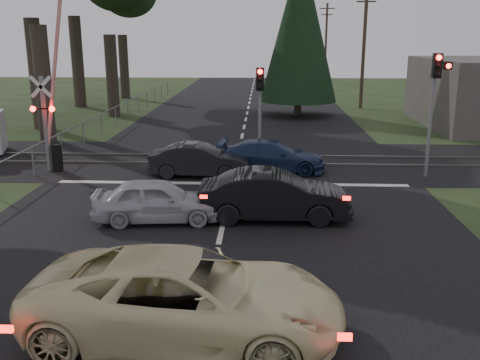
# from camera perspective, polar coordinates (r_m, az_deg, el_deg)

# --- Properties ---
(ground) EXTENTS (120.00, 120.00, 0.00)m
(ground) POSITION_cam_1_polar(r_m,az_deg,el_deg) (12.16, -3.18, -10.81)
(ground) COLOR #263216
(ground) RESTS_ON ground
(road) EXTENTS (14.00, 100.00, 0.01)m
(road) POSITION_cam_1_polar(r_m,az_deg,el_deg) (21.57, -0.61, 0.89)
(road) COLOR black
(road) RESTS_ON ground
(rail_corridor) EXTENTS (120.00, 8.00, 0.01)m
(rail_corridor) POSITION_cam_1_polar(r_m,az_deg,el_deg) (23.51, -0.35, 2.09)
(rail_corridor) COLOR black
(rail_corridor) RESTS_ON ground
(stop_line) EXTENTS (13.00, 0.35, 0.00)m
(stop_line) POSITION_cam_1_polar(r_m,az_deg,el_deg) (19.83, -0.89, -0.37)
(stop_line) COLOR silver
(stop_line) RESTS_ON ground
(rail_near) EXTENTS (120.00, 0.12, 0.10)m
(rail_near) POSITION_cam_1_polar(r_m,az_deg,el_deg) (22.73, -0.45, 1.74)
(rail_near) COLOR #59544C
(rail_near) RESTS_ON ground
(rail_far) EXTENTS (120.00, 0.12, 0.10)m
(rail_far) POSITION_cam_1_polar(r_m,az_deg,el_deg) (24.28, -0.25, 2.61)
(rail_far) COLOR #59544C
(rail_far) RESTS_ON ground
(crossing_signal) EXTENTS (1.62, 0.38, 6.96)m
(crossing_signal) POSITION_cam_1_polar(r_m,az_deg,el_deg) (22.55, -19.55, 5.96)
(crossing_signal) COLOR slate
(crossing_signal) RESTS_ON ground
(traffic_signal_right) EXTENTS (0.68, 0.48, 4.70)m
(traffic_signal_right) POSITION_cam_1_polar(r_m,az_deg,el_deg) (21.43, 20.13, 8.87)
(traffic_signal_right) COLOR slate
(traffic_signal_right) RESTS_ON ground
(traffic_signal_center) EXTENTS (0.32, 0.48, 4.10)m
(traffic_signal_center) POSITION_cam_1_polar(r_m,az_deg,el_deg) (21.70, 2.14, 8.49)
(traffic_signal_center) COLOR slate
(traffic_signal_center) RESTS_ON ground
(utility_pole_mid) EXTENTS (1.80, 0.26, 9.00)m
(utility_pole_mid) POSITION_cam_1_polar(r_m,az_deg,el_deg) (41.54, 13.09, 13.95)
(utility_pole_mid) COLOR #4C3D2D
(utility_pole_mid) RESTS_ON ground
(utility_pole_far) EXTENTS (1.80, 0.26, 9.00)m
(utility_pole_far) POSITION_cam_1_polar(r_m,az_deg,el_deg) (66.29, 9.16, 14.45)
(utility_pole_far) COLOR #4C3D2D
(utility_pole_far) RESTS_ON ground
(conifer_tree) EXTENTS (5.20, 5.20, 11.00)m
(conifer_tree) POSITION_cam_1_polar(r_m,az_deg,el_deg) (36.96, 6.41, 16.10)
(conifer_tree) COLOR #473D33
(conifer_tree) RESTS_ON ground
(fence_left) EXTENTS (0.10, 36.00, 1.20)m
(fence_left) POSITION_cam_1_polar(r_m,az_deg,el_deg) (34.96, -12.42, 6.04)
(fence_left) COLOR slate
(fence_left) RESTS_ON ground
(cream_coupe) EXTENTS (5.82, 2.98, 1.57)m
(cream_coupe) POSITION_cam_1_polar(r_m,az_deg,el_deg) (9.84, -5.73, -12.37)
(cream_coupe) COLOR beige
(cream_coupe) RESTS_ON ground
(dark_hatchback) EXTENTS (4.47, 1.61, 1.47)m
(dark_hatchback) POSITION_cam_1_polar(r_m,az_deg,el_deg) (15.86, 3.67, -1.69)
(dark_hatchback) COLOR black
(dark_hatchback) RESTS_ON ground
(silver_car) EXTENTS (3.87, 1.84, 1.28)m
(silver_car) POSITION_cam_1_polar(r_m,az_deg,el_deg) (15.89, -8.81, -2.17)
(silver_car) COLOR #B0B2B8
(silver_car) RESTS_ON ground
(blue_sedan) EXTENTS (4.44, 2.09, 1.25)m
(blue_sedan) POSITION_cam_1_polar(r_m,az_deg,el_deg) (21.55, 3.39, 2.54)
(blue_sedan) COLOR #182849
(blue_sedan) RESTS_ON ground
(dark_car_far) EXTENTS (3.90, 1.45, 1.27)m
(dark_car_far) POSITION_cam_1_polar(r_m,az_deg,el_deg) (20.83, -4.36, 2.11)
(dark_car_far) COLOR black
(dark_car_far) RESTS_ON ground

